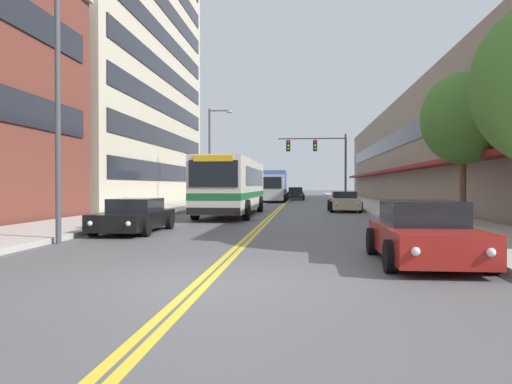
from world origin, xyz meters
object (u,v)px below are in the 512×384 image
at_px(traffic_signal_mast, 322,155).
at_px(car_black_parked_left_mid, 135,216).
at_px(car_charcoal_moving_lead, 296,194).
at_px(street_tree_right_mid, 463,119).
at_px(car_champagne_parked_left_near, 232,198).
at_px(car_red_parked_right_foreground, 424,234).
at_px(street_lamp_left_near, 67,79).
at_px(city_bus, 233,184).
at_px(box_truck, 273,186).
at_px(street_lamp_left_far, 213,149).
at_px(car_beige_parked_right_mid, 344,202).

bearing_deg(traffic_signal_mast, car_black_parked_left_mid, -107.11).
xyz_separation_m(car_charcoal_moving_lead, street_tree_right_mid, (7.35, -36.54, 3.72)).
bearing_deg(car_champagne_parked_left_near, traffic_signal_mast, -1.83).
relative_size(car_red_parked_right_foreground, street_lamp_left_near, 0.54).
xyz_separation_m(car_champagne_parked_left_near, car_red_parked_right_foreground, (8.69, -30.90, 0.02)).
bearing_deg(car_red_parked_right_foreground, city_bus, 111.23).
height_order(box_truck, street_lamp_left_far, street_lamp_left_far).
bearing_deg(street_lamp_left_near, box_truck, 84.32).
distance_m(street_lamp_left_near, street_lamp_left_far, 23.21).
relative_size(car_black_parked_left_mid, street_lamp_left_far, 0.64).
height_order(car_red_parked_right_foreground, traffic_signal_mast, traffic_signal_mast).
xyz_separation_m(street_lamp_left_near, street_tree_right_mid, (13.20, 7.17, -0.35)).
distance_m(traffic_signal_mast, street_tree_right_mid, 21.43).
xyz_separation_m(car_champagne_parked_left_near, street_lamp_left_near, (-0.67, -28.26, 4.13)).
bearing_deg(street_tree_right_mid, car_beige_parked_right_mid, 108.42).
bearing_deg(car_red_parked_right_foreground, car_champagne_parked_left_near, 105.71).
distance_m(car_black_parked_left_mid, street_tree_right_mid, 13.51).
distance_m(car_red_parked_right_foreground, car_beige_parked_right_mid, 21.32).
bearing_deg(car_charcoal_moving_lead, street_lamp_left_far, -106.01).
relative_size(city_bus, box_truck, 1.61).
relative_size(car_charcoal_moving_lead, traffic_signal_mast, 0.82).
height_order(city_bus, traffic_signal_mast, traffic_signal_mast).
xyz_separation_m(car_black_parked_left_mid, street_lamp_left_far, (-0.76, 19.60, 3.83)).
height_order(car_beige_parked_right_mid, car_charcoal_moving_lead, car_charcoal_moving_lead).
distance_m(car_red_parked_right_foreground, traffic_signal_mast, 30.89).
distance_m(city_bus, traffic_signal_mast, 14.99).
bearing_deg(street_lamp_left_far, street_lamp_left_near, -89.94).
height_order(car_charcoal_moving_lead, box_truck, box_truck).
height_order(car_red_parked_right_foreground, car_beige_parked_right_mid, car_red_parked_right_foreground).
bearing_deg(car_charcoal_moving_lead, car_red_parked_right_foreground, -85.68).
bearing_deg(car_black_parked_left_mid, car_red_parked_right_foreground, -35.93).
relative_size(car_beige_parked_right_mid, street_tree_right_mid, 0.76).
bearing_deg(street_tree_right_mid, box_truck, 107.85).
xyz_separation_m(box_truck, street_lamp_left_near, (-3.66, -36.81, 3.10)).
height_order(car_black_parked_left_mid, car_red_parked_right_foreground, car_red_parked_right_foreground).
xyz_separation_m(box_truck, traffic_signal_mast, (4.59, -8.80, 2.59)).
height_order(car_black_parked_left_mid, car_charcoal_moving_lead, car_charcoal_moving_lead).
bearing_deg(car_charcoal_moving_lead, car_champagne_parked_left_near, -108.56).
bearing_deg(street_tree_right_mid, street_lamp_left_near, -151.52).
relative_size(car_black_parked_left_mid, traffic_signal_mast, 0.80).
bearing_deg(street_tree_right_mid, street_lamp_left_far, 129.51).
bearing_deg(street_lamp_left_far, car_champagne_parked_left_near, 82.18).
xyz_separation_m(car_beige_parked_right_mid, car_charcoal_moving_lead, (-3.51, 25.03, 0.05)).
height_order(car_black_parked_left_mid, street_tree_right_mid, street_tree_right_mid).
bearing_deg(car_champagne_parked_left_near, box_truck, 70.74).
height_order(car_champagne_parked_left_near, car_beige_parked_right_mid, car_champagne_parked_left_near).
bearing_deg(city_bus, car_black_parked_left_mid, -100.89).
height_order(car_champagne_parked_left_near, car_charcoal_moving_lead, car_charcoal_moving_lead).
bearing_deg(car_champagne_parked_left_near, car_beige_parked_right_mid, -47.75).
bearing_deg(traffic_signal_mast, street_lamp_left_far, -149.85).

